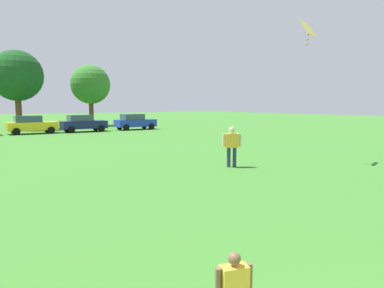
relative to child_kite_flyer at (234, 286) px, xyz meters
The scene contains 9 objects.
ground_plane 27.38m from the child_kite_flyer, 89.83° to the left, with size 160.00×160.00×0.00m, color #387528.
child_kite_flyer is the anchor object (origin of this frame).
adult_bystander 11.23m from the child_kite_flyer, 50.06° to the left, with size 0.75×0.55×1.75m.
kite 14.56m from the child_kite_flyer, 35.35° to the left, with size 1.24×0.87×1.10m.
parked_car_yellow_2 32.43m from the child_kite_flyer, 84.71° to the left, with size 4.30×2.02×1.68m.
parked_car_navy_3 32.85m from the child_kite_flyer, 76.48° to the left, with size 4.30×2.02×1.68m.
parked_car_blue_4 34.61m from the child_kite_flyer, 67.48° to the left, with size 4.30×2.02×1.68m.
tree_right 39.96m from the child_kite_flyer, 85.73° to the left, with size 5.48×5.48×8.55m.
tree_far_right 43.66m from the child_kite_flyer, 74.37° to the left, with size 4.95×4.95×7.71m.
Camera 1 is at (-2.66, -0.35, 2.71)m, focal length 32.80 mm.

